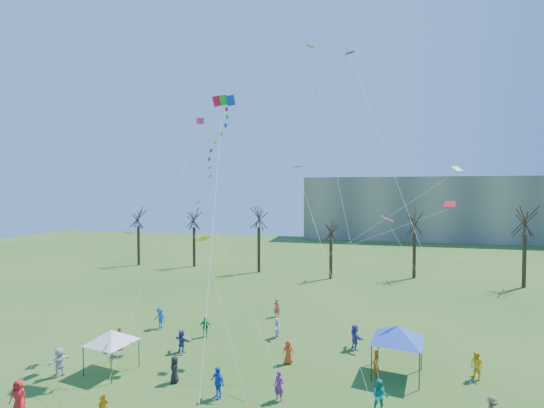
% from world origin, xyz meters
% --- Properties ---
extents(distant_building, '(60.00, 14.00, 15.00)m').
position_xyz_m(distant_building, '(22.00, 82.00, 7.50)').
color(distant_building, gray).
rests_on(distant_building, ground).
extents(bare_tree_row, '(67.17, 8.26, 10.18)m').
position_xyz_m(bare_tree_row, '(2.31, 36.60, 6.90)').
color(bare_tree_row, black).
rests_on(bare_tree_row, ground).
extents(big_box_kite, '(2.75, 7.17, 20.41)m').
position_xyz_m(big_box_kite, '(-4.46, 9.27, 14.14)').
color(big_box_kite, red).
rests_on(big_box_kite, ground).
extents(canopy_tent_white, '(3.57, 3.57, 2.72)m').
position_xyz_m(canopy_tent_white, '(-10.21, 5.17, 2.30)').
color(canopy_tent_white, '#3F3F44').
rests_on(canopy_tent_white, ground).
extents(canopy_tent_blue, '(4.18, 4.18, 3.19)m').
position_xyz_m(canopy_tent_blue, '(7.83, 8.90, 2.70)').
color(canopy_tent_blue, '#3F3F44').
rests_on(canopy_tent_blue, ground).
extents(festival_crowd, '(26.64, 18.70, 1.85)m').
position_xyz_m(festival_crowd, '(-1.03, 6.83, 0.86)').
color(festival_crowd, red).
rests_on(festival_crowd, ground).
extents(small_kites_aloft, '(28.44, 18.05, 33.36)m').
position_xyz_m(small_kites_aloft, '(-0.54, 10.55, 13.66)').
color(small_kites_aloft, '#F4450C').
rests_on(small_kites_aloft, ground).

